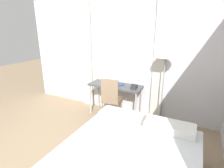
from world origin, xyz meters
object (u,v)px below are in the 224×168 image
standing_lamp (166,54)px  book (119,84)px  telephone (134,87)px  desk_chair (111,97)px  desk (115,88)px

standing_lamp → book: (-0.99, 0.07, -0.76)m
book → telephone: bearing=-11.1°
telephone → book: bearing=168.9°
desk_chair → standing_lamp: (1.05, 0.21, 0.98)m
desk → telephone: bearing=-4.9°
standing_lamp → telephone: size_ratio=9.39×
telephone → desk_chair: bearing=-156.9°
telephone → book: telephone is taller
desk → standing_lamp: (1.06, -0.03, 0.84)m
standing_lamp → telephone: 0.94m
telephone → book: (-0.40, 0.08, -0.03)m
desk_chair → telephone: desk_chair is taller
desk → book: (0.07, 0.04, 0.09)m
telephone → book: size_ratio=0.74×
standing_lamp → telephone: (-0.59, -0.01, -0.73)m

